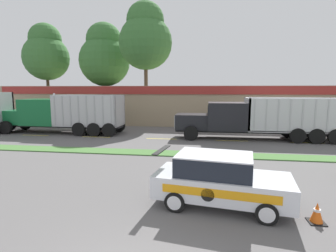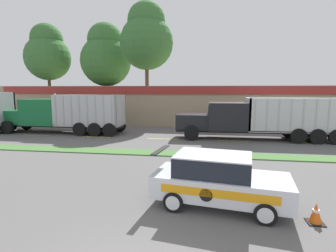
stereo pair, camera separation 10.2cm
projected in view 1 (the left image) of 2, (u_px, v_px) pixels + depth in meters
grass_verge at (182, 154)px, 15.71m from camera, size 120.00×1.37×0.06m
centre_line_2 at (36, 135)px, 22.12m from camera, size 2.40×0.14×0.01m
centre_line_3 at (96, 137)px, 21.35m from camera, size 2.40×0.14×0.01m
centre_line_4 at (161, 139)px, 20.59m from camera, size 2.40×0.14×0.01m
centre_line_5 at (232, 141)px, 19.82m from camera, size 2.40×0.14×0.01m
centre_line_6 at (308, 143)px, 19.06m from camera, size 2.40×0.14×0.01m
dump_truck_lead at (242, 120)px, 20.43m from camera, size 12.14×2.81×3.31m
dump_truck_mid at (52, 115)px, 23.28m from camera, size 11.21×2.81×3.53m
rally_car at (220, 179)px, 8.72m from camera, size 4.66×2.55×1.78m
traffic_cone at (317, 213)px, 7.64m from camera, size 0.47×0.47×0.61m
store_building_backdrop at (190, 103)px, 32.42m from camera, size 43.22×12.10×4.21m
tree_behind_left at (105, 56)px, 34.51m from camera, size 6.60×6.60×12.49m
tree_behind_right at (46, 53)px, 35.06m from camera, size 5.99×5.99×12.54m
tree_behind_far_right at (145, 37)px, 29.49m from camera, size 6.03×6.03×13.58m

